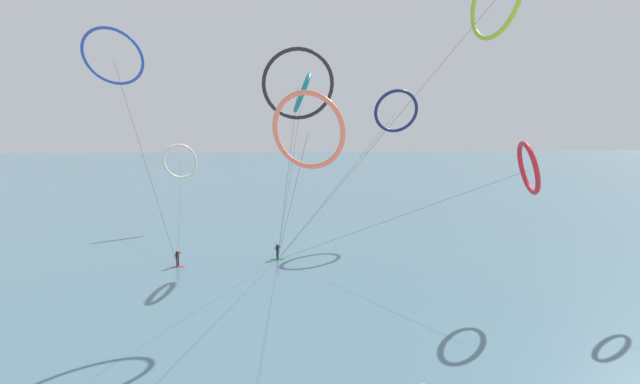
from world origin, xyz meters
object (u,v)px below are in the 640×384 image
object	(u,v)px
surfer_magenta	(178,259)
kite_ivory	(180,161)
kite_cobalt	(113,57)
kite_crimson	(528,168)
kite_navy	(396,111)
kite_teal	(302,93)
kite_charcoal	(298,84)
kite_coral	(308,131)
surfer_emerald	(277,252)

from	to	relation	value
surfer_magenta	kite_ivory	distance (m)	19.01
kite_cobalt	kite_ivory	bearing A→B (deg)	-88.14
kite_crimson	kite_navy	distance (m)	22.50
kite_teal	kite_navy	bearing A→B (deg)	118.39
kite_charcoal	kite_navy	xyz separation A→B (m)	(12.34, 19.61, -1.45)
kite_ivory	kite_crimson	world-z (taller)	kite_crimson
kite_charcoal	kite_crimson	bearing A→B (deg)	171.96
kite_charcoal	kite_cobalt	world-z (taller)	kite_cobalt
surfer_magenta	kite_navy	distance (m)	29.91
kite_ivory	kite_coral	size ratio (longest dim) A/B	1.02
kite_teal	kite_coral	bearing A→B (deg)	-2.56
kite_crimson	kite_coral	size ratio (longest dim) A/B	1.10
kite_coral	kite_navy	bearing A→B (deg)	-86.22
kite_charcoal	kite_navy	bearing A→B (deg)	-124.21
surfer_magenta	kite_crimson	bearing A→B (deg)	-93.43
kite_coral	kite_ivory	bearing A→B (deg)	-36.50
surfer_magenta	kite_charcoal	bearing A→B (deg)	-110.37
surfer_magenta	kite_charcoal	distance (m)	21.34
kite_crimson	surfer_emerald	bearing A→B (deg)	70.57
kite_cobalt	surfer_emerald	bearing A→B (deg)	-158.89
kite_charcoal	kite_ivory	bearing A→B (deg)	-62.35
kite_navy	kite_coral	distance (m)	28.70
surfer_emerald	kite_navy	bearing A→B (deg)	-78.69
surfer_emerald	kite_charcoal	bearing A→B (deg)	168.45
kite_charcoal	kite_teal	size ratio (longest dim) A/B	1.02
surfer_emerald	kite_cobalt	distance (m)	23.29
kite_cobalt	kite_teal	xyz separation A→B (m)	(16.30, 6.87, -2.44)
kite_crimson	kite_coral	distance (m)	17.77
kite_charcoal	surfer_magenta	bearing A→B (deg)	-38.86
kite_ivory	surfer_emerald	bearing A→B (deg)	-83.32
kite_navy	kite_cobalt	world-z (taller)	kite_cobalt
kite_ivory	kite_navy	world-z (taller)	kite_navy
surfer_magenta	kite_charcoal	size ratio (longest dim) A/B	0.09
kite_ivory	kite_cobalt	bearing A→B (deg)	-125.68
surfer_emerald	kite_teal	size ratio (longest dim) A/B	0.09
surfer_emerald	kite_cobalt	bearing A→B (deg)	84.56
kite_cobalt	kite_teal	distance (m)	17.86
kite_cobalt	kite_charcoal	bearing A→B (deg)	162.58
surfer_magenta	kite_cobalt	bearing A→B (deg)	136.98
surfer_magenta	kite_navy	world-z (taller)	kite_navy
kite_crimson	surfer_magenta	bearing A→B (deg)	82.88
kite_charcoal	kite_coral	world-z (taller)	kite_charcoal
surfer_magenta	surfer_emerald	distance (m)	9.71
surfer_emerald	surfer_magenta	bearing A→B (deg)	77.96
surfer_magenta	surfer_emerald	size ratio (longest dim) A/B	1.00
kite_ivory	kite_cobalt	size ratio (longest dim) A/B	0.87
kite_charcoal	kite_teal	bearing A→B (deg)	-95.79
surfer_magenta	kite_cobalt	xyz separation A→B (m)	(-3.98, -2.35, 18.52)
kite_charcoal	kite_ivory	xyz separation A→B (m)	(-14.53, 25.50, -7.74)
kite_ivory	kite_crimson	bearing A→B (deg)	-73.63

